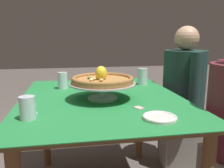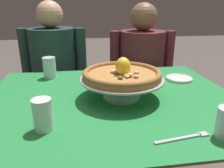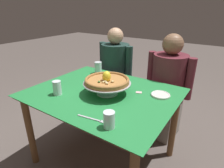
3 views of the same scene
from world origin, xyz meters
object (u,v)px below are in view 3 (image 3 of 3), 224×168
Objects in this scene: pizza_stand at (107,86)px; diner_left at (115,77)px; sugar_packet at (139,92)px; water_glass_front_right at (109,121)px; water_glass_back_left at (98,69)px; side_plate at (161,95)px; water_glass_front_left at (57,89)px; dinner_fork at (92,119)px; diner_right at (167,90)px; pizza at (107,80)px.

diner_left is (-0.39, 0.73, -0.23)m from pizza_stand.
sugar_packet is (0.22, 0.17, -0.07)m from pizza_stand.
water_glass_front_right is at bearing -82.61° from sugar_packet.
pizza_stand is 0.86m from diner_left.
water_glass_back_left reaches higher than sugar_packet.
water_glass_back_left reaches higher than side_plate.
water_glass_front_left is 1.00m from diner_left.
water_glass_front_left is (-0.33, -0.24, -0.02)m from pizza_stand.
diner_left is (-0.54, 1.10, -0.16)m from dinner_fork.
water_glass_back_left is 0.62× the size of dinner_fork.
water_glass_front_right is 0.15m from dinner_fork.
water_glass_front_left reaches higher than dinner_fork.
side_plate is at bearing -79.35° from diner_right.
water_glass_back_left is 0.61m from water_glass_front_left.
diner_right is at bearing 67.29° from pizza.
water_glass_back_left reaches higher than water_glass_front_right.
side_plate is at bearing 80.09° from water_glass_front_right.
water_glass_front_left is 0.10× the size of diner_right.
water_glass_front_left is 0.10× the size of diner_left.
water_glass_back_left is 0.11× the size of diner_right.
water_glass_front_left is 1.16m from diner_right.
water_glass_front_left is at bearing -144.00° from pizza_stand.
side_plate is at bearing -33.30° from diner_left.
pizza_stand is at bearing -61.75° from diner_left.
water_glass_front_right is at bearing -3.69° from dinner_fork.
dinner_fork is (-0.14, 0.01, -0.04)m from water_glass_front_right.
water_glass_back_left is at bearing 168.60° from side_plate.
pizza is at bearing -44.38° from water_glass_back_left.
diner_left is at bearing 137.24° from sugar_packet.
water_glass_back_left reaches higher than dinner_fork.
water_glass_front_left is 2.39× the size of sugar_packet.
diner_left is at bearing 92.10° from water_glass_back_left.
pizza_stand is 3.33× the size of water_glass_front_left.
diner_left reaches higher than water_glass_front_right.
diner_left is (-0.01, 0.36, -0.21)m from water_glass_back_left.
water_glass_front_left is at bearing 167.47° from water_glass_front_right.
dinner_fork is at bearing -97.89° from diner_right.
diner_right is (0.63, 0.95, -0.21)m from water_glass_front_left.
diner_right is (0.01, 1.09, -0.21)m from water_glass_front_right.
pizza is at bearing -71.67° from pizza_stand.
water_glass_back_left is at bearing 94.29° from water_glass_front_left.
diner_right is at bearing 56.49° from water_glass_front_left.
water_glass_front_left is 0.86m from side_plate.
diner_right reaches higher than water_glass_front_left.
water_glass_front_left reaches higher than side_plate.
pizza is 0.42m from dinner_fork.
pizza is 0.31× the size of diner_right.
water_glass_front_right is at bearing -52.86° from pizza.
dinner_fork is 1.11m from diner_right.
water_glass_front_right is 0.09× the size of diner_left.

